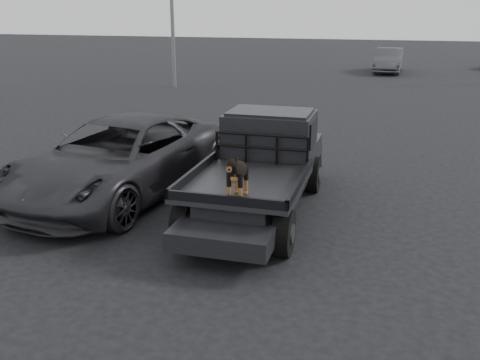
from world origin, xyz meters
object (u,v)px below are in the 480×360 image
(distant_car_a, at_px, (388,60))
(flatbed_ute, at_px, (258,189))
(dog, at_px, (238,175))
(parked_suv, at_px, (120,158))

(distant_car_a, bearing_deg, flatbed_ute, -92.10)
(dog, bearing_deg, flatbed_ute, 93.06)
(flatbed_ute, height_order, dog, dog)
(flatbed_ute, height_order, parked_suv, parked_suv)
(parked_suv, bearing_deg, distant_car_a, 86.47)
(dog, height_order, parked_suv, dog)
(dog, xyz_separation_m, distant_car_a, (1.93, 26.20, -0.59))
(dog, xyz_separation_m, parked_suv, (-3.10, 1.98, -0.50))
(parked_suv, height_order, distant_car_a, parked_suv)
(flatbed_ute, height_order, distant_car_a, distant_car_a)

